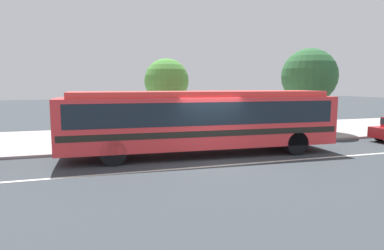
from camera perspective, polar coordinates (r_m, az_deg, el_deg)
name	(u,v)px	position (r m, az deg, el deg)	size (l,w,h in m)	color
ground_plane	(212,161)	(13.49, 3.37, -6.09)	(120.00, 120.00, 0.00)	#343A3F
sidewalk_slab	(171,135)	(19.78, -3.52, -1.76)	(60.00, 8.00, 0.12)	#A49796
lane_stripe_center	(220,166)	(12.76, 4.65, -6.83)	(56.00, 0.16, 0.01)	silver
transit_bus	(201,118)	(14.49, 1.56, 1.20)	(11.75, 3.03, 2.73)	#E23539
pedestrian_waiting_near_sign	(154,124)	(16.53, -6.36, 0.09)	(0.41, 0.41, 1.65)	#7B6454
bus_stop_sign	(251,111)	(17.31, 9.91, 2.26)	(0.08, 0.44, 2.40)	gray
street_tree_near_stop	(167,81)	(18.76, -4.30, 7.36)	(2.43, 2.43, 4.30)	brown
street_tree_mid_block	(309,76)	(22.01, 19.11, 7.74)	(3.35, 3.35, 5.07)	brown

